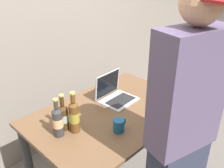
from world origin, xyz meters
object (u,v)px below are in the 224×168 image
Objects in this scene: beer_bottle_amber at (58,121)px; coffee_mug at (119,125)px; beer_bottle_green at (74,116)px; person_figure at (181,136)px; beer_bottle_brown at (63,116)px; laptop at (115,94)px.

beer_bottle_amber is 2.49× the size of coffee_mug.
person_figure is (0.26, -0.69, 0.05)m from beer_bottle_green.
person_figure is (0.30, -0.77, 0.08)m from beer_bottle_brown.
beer_bottle_amber is (-0.64, -0.07, 0.06)m from laptop.
person_figure is at bearing -69.21° from beer_bottle_green.
beer_bottle_green reaches higher than coffee_mug.
person_figure is at bearing -85.29° from coffee_mug.
beer_bottle_green reaches higher than laptop.
beer_bottle_amber is 0.82m from person_figure.
coffee_mug is at bearing 94.71° from person_figure.
person_figure reaches higher than beer_bottle_amber.
beer_bottle_brown is 2.40× the size of coffee_mug.
laptop is 0.65m from beer_bottle_amber.
person_figure reaches higher than beer_bottle_green.
coffee_mug is at bearing -45.38° from beer_bottle_green.
beer_bottle_amber reaches higher than laptop.
laptop is at bearing 71.27° from person_figure.
beer_bottle_brown reaches higher than laptop.
beer_bottle_brown is at bearing -176.30° from laptop.
beer_bottle_amber is at bearing -173.52° from laptop.
beer_bottle_amber is 1.04× the size of beer_bottle_brown.
laptop is at bearing 47.84° from coffee_mug.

